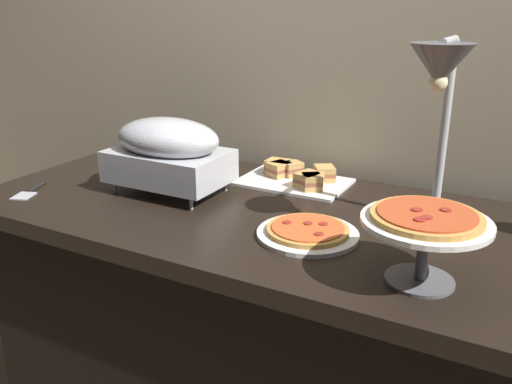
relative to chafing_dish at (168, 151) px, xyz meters
name	(u,v)px	position (x,y,z in m)	size (l,w,h in m)	color
back_wall	(338,49)	(0.38, 0.51, 0.30)	(4.40, 0.04, 2.40)	#C6B593
buffet_table	(272,318)	(0.38, 0.01, -0.51)	(1.90, 0.84, 0.76)	black
chafing_dish	(168,151)	(0.00, 0.00, 0.00)	(0.38, 0.25, 0.25)	#B7BABF
heat_lamp	(440,87)	(0.82, 0.02, 0.26)	(0.15, 0.32, 0.51)	#B7BABF
pizza_plate_front	(308,232)	(0.54, -0.12, -0.13)	(0.27, 0.27, 0.03)	white
pizza_plate_center	(425,226)	(0.86, -0.23, 0.00)	(0.28, 0.28, 0.17)	#595B60
sandwich_platter	(296,177)	(0.33, 0.28, -0.12)	(0.37, 0.25, 0.06)	white
serving_spatula	(30,192)	(-0.40, -0.23, -0.14)	(0.09, 0.17, 0.01)	#B7BABF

